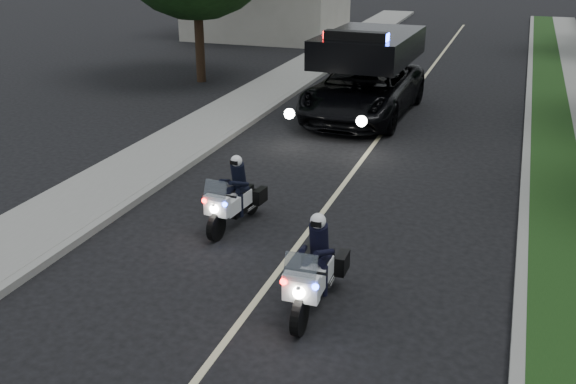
% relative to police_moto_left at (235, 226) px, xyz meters
% --- Properties ---
extents(ground, '(120.00, 120.00, 0.00)m').
position_rel_police_moto_left_xyz_m(ground, '(1.51, -1.89, 0.00)').
color(ground, black).
rests_on(ground, ground).
extents(curb_right, '(0.20, 60.00, 0.15)m').
position_rel_police_moto_left_xyz_m(curb_right, '(5.61, 8.11, 0.07)').
color(curb_right, gray).
rests_on(curb_right, ground).
extents(grass_verge, '(1.20, 60.00, 0.16)m').
position_rel_police_moto_left_xyz_m(grass_verge, '(6.31, 8.11, 0.08)').
color(grass_verge, '#193814').
rests_on(grass_verge, ground).
extents(curb_left, '(0.20, 60.00, 0.15)m').
position_rel_police_moto_left_xyz_m(curb_left, '(-2.59, 8.11, 0.07)').
color(curb_left, gray).
rests_on(curb_left, ground).
extents(sidewalk_left, '(2.00, 60.00, 0.16)m').
position_rel_police_moto_left_xyz_m(sidewalk_left, '(-3.69, 8.11, 0.08)').
color(sidewalk_left, gray).
rests_on(sidewalk_left, ground).
extents(lane_marking, '(0.12, 50.00, 0.01)m').
position_rel_police_moto_left_xyz_m(lane_marking, '(1.51, 8.11, 0.00)').
color(lane_marking, '#BFB78C').
rests_on(lane_marking, ground).
extents(police_moto_left, '(0.79, 1.82, 1.50)m').
position_rel_police_moto_left_xyz_m(police_moto_left, '(0.00, 0.00, 0.00)').
color(police_moto_left, white).
rests_on(police_moto_left, ground).
extents(police_moto_right, '(0.69, 1.89, 1.60)m').
position_rel_police_moto_left_xyz_m(police_moto_right, '(2.47, -2.48, 0.00)').
color(police_moto_right, white).
rests_on(police_moto_right, ground).
extents(police_suv, '(3.20, 6.46, 3.09)m').
position_rel_police_moto_left_xyz_m(police_suv, '(0.50, 9.31, 0.00)').
color(police_suv, black).
rests_on(police_suv, ground).
extents(bicycle, '(0.59, 1.58, 0.82)m').
position_rel_police_moto_left_xyz_m(bicycle, '(-1.26, 17.83, 0.00)').
color(bicycle, black).
rests_on(bicycle, ground).
extents(cyclist, '(0.62, 0.45, 1.61)m').
position_rel_police_moto_left_xyz_m(cyclist, '(-1.26, 17.83, 0.00)').
color(cyclist, black).
rests_on(cyclist, ground).
extents(tree_left_near, '(7.35, 7.35, 11.13)m').
position_rel_police_moto_left_xyz_m(tree_left_near, '(-6.84, 12.33, 0.00)').
color(tree_left_near, '#163B13').
rests_on(tree_left_near, ground).
extents(tree_left_far, '(8.48, 8.48, 11.32)m').
position_rel_police_moto_left_xyz_m(tree_left_far, '(-7.84, 23.24, 0.00)').
color(tree_left_far, '#1A320F').
rests_on(tree_left_far, ground).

